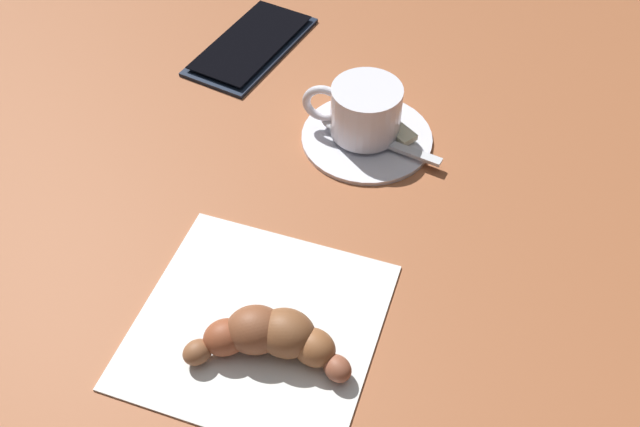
# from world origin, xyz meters

# --- Properties ---
(ground_plane) EXTENTS (1.80, 1.80, 0.00)m
(ground_plane) POSITION_xyz_m (0.00, 0.00, 0.00)
(ground_plane) COLOR #9E5834
(saucer) EXTENTS (0.12, 0.12, 0.01)m
(saucer) POSITION_xyz_m (0.10, -0.02, 0.00)
(saucer) COLOR white
(saucer) RESTS_ON ground
(espresso_cup) EXTENTS (0.06, 0.09, 0.05)m
(espresso_cup) POSITION_xyz_m (0.10, -0.02, 0.03)
(espresso_cup) COLOR white
(espresso_cup) RESTS_ON saucer
(teaspoon) EXTENTS (0.04, 0.12, 0.01)m
(teaspoon) POSITION_xyz_m (0.09, -0.02, 0.01)
(teaspoon) COLOR silver
(teaspoon) RESTS_ON saucer
(sugar_packet) EXTENTS (0.05, 0.07, 0.01)m
(sugar_packet) POSITION_xyz_m (0.12, -0.03, 0.01)
(sugar_packet) COLOR beige
(sugar_packet) RESTS_ON saucer
(napkin) EXTENTS (0.17, 0.18, 0.00)m
(napkin) POSITION_xyz_m (-0.12, -0.00, 0.00)
(napkin) COLOR white
(napkin) RESTS_ON ground
(croissant) EXTENTS (0.06, 0.12, 0.03)m
(croissant) POSITION_xyz_m (-0.14, -0.02, 0.02)
(croissant) COLOR brown
(croissant) RESTS_ON napkin
(cell_phone) EXTENTS (0.17, 0.10, 0.01)m
(cell_phone) POSITION_xyz_m (0.20, 0.13, 0.00)
(cell_phone) COLOR #172032
(cell_phone) RESTS_ON ground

